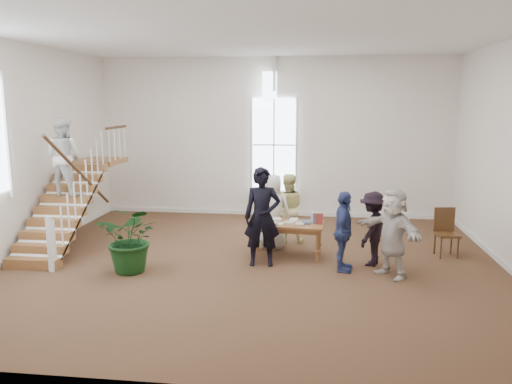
# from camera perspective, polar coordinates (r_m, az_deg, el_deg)

# --- Properties ---
(ground) EXTENTS (10.00, 10.00, 0.00)m
(ground) POSITION_cam_1_polar(r_m,az_deg,el_deg) (10.30, -0.15, -8.17)
(ground) COLOR #4B361D
(ground) RESTS_ON ground
(room_shell) EXTENTS (10.49, 10.00, 10.00)m
(room_shell) POSITION_cam_1_polar(r_m,az_deg,el_deg) (14.42, 2.00, -1.15)
(room_shell) COLOR white
(room_shell) RESTS_ON ground
(staircase) EXTENTS (1.10, 4.10, 2.92)m
(staircase) POSITION_cam_1_polar(r_m,az_deg,el_deg) (11.94, -20.85, 1.71)
(staircase) COLOR brown
(staircase) RESTS_ON ground
(library_table) EXTENTS (1.61, 0.89, 0.79)m
(library_table) POSITION_cam_1_polar(r_m,az_deg,el_deg) (10.62, 3.43, -3.98)
(library_table) COLOR brown
(library_table) RESTS_ON ground
(police_officer) EXTENTS (0.76, 0.53, 1.99)m
(police_officer) POSITION_cam_1_polar(r_m,az_deg,el_deg) (9.95, 0.72, -2.87)
(police_officer) COLOR black
(police_officer) RESTS_ON ground
(elderly_woman) EXTENTS (0.85, 0.59, 1.68)m
(elderly_woman) POSITION_cam_1_polar(r_m,az_deg,el_deg) (11.19, 1.92, -2.22)
(elderly_woman) COLOR silver
(elderly_woman) RESTS_ON ground
(person_yellow) EXTENTS (0.88, 0.73, 1.62)m
(person_yellow) POSITION_cam_1_polar(r_m,az_deg,el_deg) (11.66, 3.61, -1.86)
(person_yellow) COLOR #F1E897
(person_yellow) RESTS_ON ground
(woman_cluster_a) EXTENTS (0.52, 0.97, 1.58)m
(woman_cluster_a) POSITION_cam_1_polar(r_m,az_deg,el_deg) (9.80, 9.94, -4.49)
(woman_cluster_a) COLOR navy
(woman_cluster_a) RESTS_ON ground
(woman_cluster_b) EXTENTS (0.90, 1.11, 1.50)m
(woman_cluster_b) POSITION_cam_1_polar(r_m,az_deg,el_deg) (10.29, 13.16, -4.10)
(woman_cluster_b) COLOR black
(woman_cluster_b) RESTS_ON ground
(woman_cluster_c) EXTENTS (1.35, 1.56, 1.70)m
(woman_cluster_c) POSITION_cam_1_polar(r_m,az_deg,el_deg) (9.68, 15.36, -4.50)
(woman_cluster_c) COLOR beige
(woman_cluster_c) RESTS_ON ground
(floor_plant) EXTENTS (1.28, 1.13, 1.33)m
(floor_plant) POSITION_cam_1_polar(r_m,az_deg,el_deg) (9.93, -14.00, -5.18)
(floor_plant) COLOR #113613
(floor_plant) RESTS_ON ground
(side_chair) EXTENTS (0.50, 0.50, 1.03)m
(side_chair) POSITION_cam_1_polar(r_m,az_deg,el_deg) (11.43, 20.86, -3.98)
(side_chair) COLOR #3D2210
(side_chair) RESTS_ON ground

